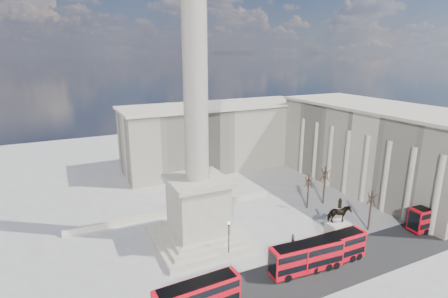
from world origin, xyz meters
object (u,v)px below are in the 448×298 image
object	(u,v)px
red_bus_a	(198,297)
red_bus_d	(437,216)
equestrian_statue	(337,232)
pedestrian_standing	(335,244)
red_bus_c	(307,256)
nelsons_column	(197,165)
pedestrian_crossing	(326,243)
red_bus_b	(332,249)
victorian_lamp	(229,237)
pedestrian_walking	(293,239)

from	to	relation	value
red_bus_a	red_bus_d	distance (m)	45.00
equestrian_statue	pedestrian_standing	world-z (taller)	equestrian_statue
equestrian_statue	red_bus_c	bearing A→B (deg)	-162.51
red_bus_a	pedestrian_standing	world-z (taller)	red_bus_a
nelsons_column	pedestrian_crossing	distance (m)	23.58
equestrian_statue	red_bus_b	bearing A→B (deg)	-142.23
pedestrian_standing	red_bus_d	bearing A→B (deg)	168.91
red_bus_c	red_bus_d	world-z (taller)	red_bus_d
nelsons_column	equestrian_statue	size ratio (longest dim) A/B	5.78
victorian_lamp	red_bus_d	bearing A→B (deg)	-11.13
pedestrian_walking	red_bus_a	bearing A→B (deg)	-152.86
nelsons_column	red_bus_a	world-z (taller)	nelsons_column
red_bus_d	pedestrian_crossing	distance (m)	21.85
red_bus_b	equestrian_statue	bearing A→B (deg)	38.04
red_bus_d	victorian_lamp	world-z (taller)	victorian_lamp
victorian_lamp	pedestrian_standing	bearing A→B (deg)	-16.57
nelsons_column	pedestrian_walking	xyz separation A→B (m)	(13.06, -7.69, -11.98)
nelsons_column	red_bus_c	world-z (taller)	nelsons_column
red_bus_a	red_bus_c	size ratio (longest dim) A/B	0.95
nelsons_column	pedestrian_crossing	xyz separation A→B (m)	(17.27, -10.50, -12.14)
pedestrian_walking	red_bus_c	bearing A→B (deg)	-106.06
victorian_lamp	red_bus_c	bearing A→B (deg)	-41.71
red_bus_c	pedestrian_crossing	world-z (taller)	red_bus_c
pedestrian_crossing	pedestrian_walking	bearing A→B (deg)	46.62
red_bus_d	equestrian_statue	bearing A→B (deg)	177.63
red_bus_a	pedestrian_walking	bearing A→B (deg)	19.47
equestrian_statue	pedestrian_crossing	world-z (taller)	equestrian_statue
equestrian_statue	pedestrian_standing	distance (m)	2.15
red_bus_a	red_bus_c	xyz separation A→B (m)	(16.65, 1.10, 0.10)
pedestrian_walking	pedestrian_crossing	distance (m)	5.08
victorian_lamp	equestrian_statue	xyz separation A→B (m)	(16.10, -5.03, -0.57)
nelsons_column	victorian_lamp	size ratio (longest dim) A/B	8.20
equestrian_statue	pedestrian_walking	world-z (taller)	equestrian_statue
nelsons_column	pedestrian_standing	xyz separation A→B (m)	(18.21, -11.50, -12.04)
red_bus_a	pedestrian_crossing	bearing A→B (deg)	9.44
nelsons_column	red_bus_b	size ratio (longest dim) A/B	4.62
red_bus_c	pedestrian_walking	world-z (taller)	red_bus_c
nelsons_column	equestrian_statue	xyz separation A→B (m)	(18.20, -11.74, -9.90)
red_bus_d	nelsons_column	bearing A→B (deg)	163.95
red_bus_a	victorian_lamp	world-z (taller)	victorian_lamp
red_bus_b	red_bus_c	size ratio (longest dim) A/B	0.99
victorian_lamp	equestrian_statue	size ratio (longest dim) A/B	0.70
red_bus_c	pedestrian_standing	distance (m)	8.31
red_bus_a	pedestrian_crossing	distance (m)	23.97
red_bus_b	victorian_lamp	bearing A→B (deg)	150.12
red_bus_b	pedestrian_standing	xyz separation A→B (m)	(3.20, 2.71, -1.41)
victorian_lamp	equestrian_statue	world-z (taller)	equestrian_statue
red_bus_b	pedestrian_standing	bearing A→B (deg)	40.56
nelsons_column	pedestrian_standing	bearing A→B (deg)	-32.27
red_bus_a	pedestrian_crossing	world-z (taller)	red_bus_a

